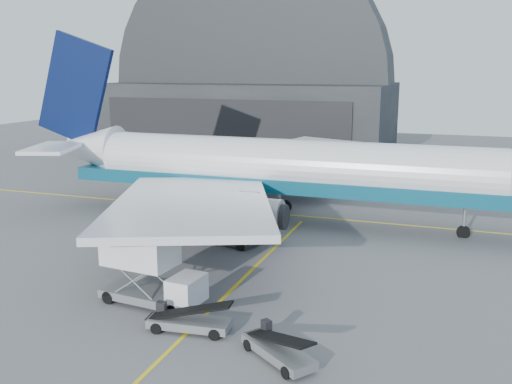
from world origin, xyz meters
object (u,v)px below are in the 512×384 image
at_px(belt_loader_a, 189,321).
at_px(pushback_tug, 236,238).
at_px(airliner, 269,168).
at_px(catering_truck, 148,268).
at_px(belt_loader_b, 278,349).

bearing_deg(belt_loader_a, pushback_tug, 95.17).
bearing_deg(pushback_tug, airliner, 106.98).
height_order(airliner, catering_truck, airliner).
bearing_deg(belt_loader_a, belt_loader_b, -20.40).
relative_size(catering_truck, belt_loader_b, 1.51).
xyz_separation_m(airliner, catering_truck, (-0.81, -22.02, -2.88)).
distance_m(airliner, catering_truck, 22.23).
xyz_separation_m(pushback_tug, belt_loader_b, (9.05, -17.35, -0.05)).
bearing_deg(belt_loader_b, airliner, 145.83).
height_order(catering_truck, belt_loader_a, catering_truck).
height_order(airliner, pushback_tug, airliner).
distance_m(airliner, pushback_tug, 9.92).
bearing_deg(pushback_tug, belt_loader_b, -45.47).
bearing_deg(belt_loader_a, catering_truck, 140.44).
relative_size(airliner, pushback_tug, 13.19).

